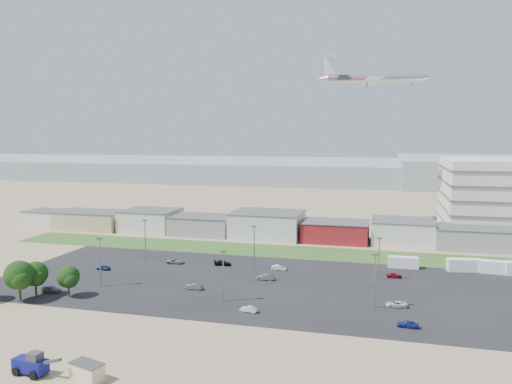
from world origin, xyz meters
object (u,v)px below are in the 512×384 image
(portable_shed, at_px, (87,371))
(parked_car_8, at_px, (394,275))
(parked_car_10, at_px, (51,289))
(parked_car_11, at_px, (279,268))
(airliner, at_px, (375,78))
(parked_car_9, at_px, (175,261))
(parked_car_5, at_px, (103,268))
(parked_car_6, at_px, (223,263))
(parked_car_0, at_px, (396,304))
(telehandler, at_px, (30,363))
(box_trailer_a, at_px, (403,262))
(parked_car_7, at_px, (265,277))
(parked_car_2, at_px, (408,324))
(parked_car_4, at_px, (194,286))
(parked_car_13, at_px, (249,309))

(portable_shed, distance_m, parked_car_8, 72.89)
(parked_car_10, height_order, parked_car_11, parked_car_10)
(airliner, xyz_separation_m, parked_car_9, (-46.69, -74.63, -53.15))
(parked_car_5, relative_size, parked_car_6, 0.78)
(parked_car_6, bearing_deg, parked_car_0, -121.41)
(airliner, xyz_separation_m, parked_car_5, (-61.14, -84.76, -53.19))
(portable_shed, distance_m, parked_car_5, 57.42)
(telehandler, xyz_separation_m, parked_car_9, (-5.59, 60.69, -1.01))
(box_trailer_a, xyz_separation_m, parked_car_6, (-43.98, -9.14, -0.74))
(parked_car_5, height_order, parked_car_11, parked_car_11)
(parked_car_8, bearing_deg, parked_car_10, 109.77)
(parked_car_7, height_order, parked_car_10, parked_car_7)
(airliner, bearing_deg, parked_car_6, -123.86)
(parked_car_2, relative_size, parked_car_10, 0.83)
(portable_shed, relative_size, parked_car_6, 1.06)
(parked_car_5, bearing_deg, box_trailer_a, 108.70)
(parked_car_11, bearing_deg, parked_car_5, 103.31)
(airliner, distance_m, parked_car_5, 117.27)
(parked_car_4, xyz_separation_m, parked_car_5, (-27.23, 9.12, -0.05))
(parked_car_10, relative_size, parked_car_11, 1.17)
(box_trailer_a, xyz_separation_m, parked_car_7, (-30.46, -19.08, -0.72))
(parked_car_4, bearing_deg, parked_car_2, 76.84)
(telehandler, height_order, parked_car_7, telehandler)
(box_trailer_a, distance_m, parked_car_10, 81.54)
(box_trailer_a, distance_m, parked_car_4, 52.72)
(box_trailer_a, height_order, parked_car_10, box_trailer_a)
(parked_car_5, bearing_deg, airliner, 146.64)
(parked_car_2, xyz_separation_m, parked_car_13, (-28.15, 0.39, -0.06))
(parked_car_4, height_order, parked_car_10, parked_car_4)
(box_trailer_a, height_order, parked_car_5, box_trailer_a)
(box_trailer_a, relative_size, parked_car_9, 1.64)
(parked_car_13, bearing_deg, parked_car_11, -171.14)
(telehandler, distance_m, parked_car_5, 54.39)
(portable_shed, relative_size, airliner, 0.11)
(box_trailer_a, relative_size, parked_car_5, 2.16)
(box_trailer_a, distance_m, parked_car_0, 30.50)
(parked_car_0, bearing_deg, parked_car_9, -118.19)
(parked_car_8, bearing_deg, parked_car_6, 86.01)
(parked_car_11, bearing_deg, portable_shed, 166.66)
(parked_car_11, bearing_deg, parked_car_6, 85.77)
(parked_car_4, bearing_deg, parked_car_10, -70.68)
(telehandler, xyz_separation_m, parked_car_0, (48.54, 40.76, -1.07))
(airliner, bearing_deg, parked_car_13, -109.02)
(parked_car_8, height_order, parked_car_13, parked_car_8)
(parked_car_2, bearing_deg, parked_car_9, -114.41)
(parked_car_2, bearing_deg, parked_car_8, -172.70)
(parked_car_6, height_order, parked_car_8, parked_car_6)
(parked_car_5, xyz_separation_m, parked_car_10, (-0.81, -18.47, 0.04))
(parked_car_2, relative_size, parked_car_13, 1.07)
(parked_car_4, bearing_deg, airliner, 161.01)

